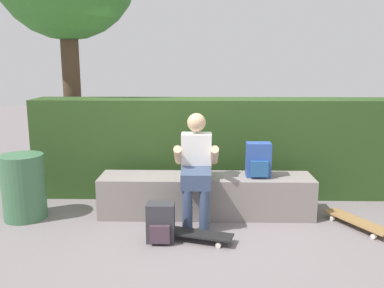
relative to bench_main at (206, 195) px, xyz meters
The scene contains 9 objects.
ground_plane 0.36m from the bench_main, 90.00° to the right, with size 24.00×24.00×0.00m, color slate.
bench_main is the anchor object (origin of this frame).
person_skater 0.50m from the bench_main, 117.18° to the right, with size 0.49×0.62×1.22m.
skateboard_near_person 0.77m from the bench_main, 100.27° to the right, with size 0.82×0.42×0.09m.
skateboard_beside_bench 1.70m from the bench_main, 12.74° to the right, with size 0.56×0.80×0.09m.
backpack_on_bench 0.74m from the bench_main, ahead, with size 0.28×0.23×0.40m.
backpack_on_ground 0.89m from the bench_main, 121.67° to the right, with size 0.28×0.23×0.40m.
hedge_row 0.94m from the bench_main, 68.10° to the left, with size 5.19×0.55×1.31m.
trash_bin 2.11m from the bench_main, behind, with size 0.49×0.49×0.75m.
Camera 1 is at (-0.06, -4.37, 1.81)m, focal length 38.41 mm.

